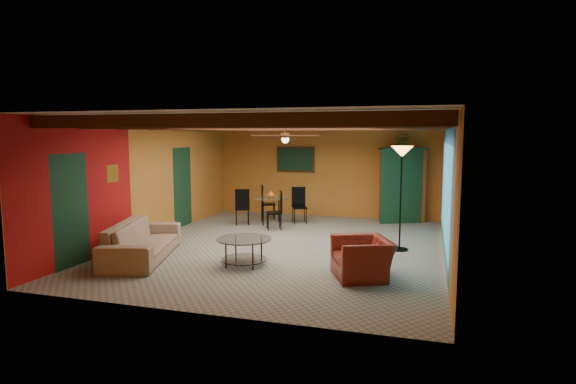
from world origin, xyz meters
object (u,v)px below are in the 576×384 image
(coffee_table, at_px, (244,252))
(floor_lamp, at_px, (401,198))
(armchair, at_px, (362,258))
(armoire, at_px, (402,186))
(sofa, at_px, (142,240))
(dining_table, at_px, (271,206))
(potted_plant, at_px, (403,142))
(vase, at_px, (271,184))

(coffee_table, height_order, floor_lamp, floor_lamp)
(armchair, relative_size, armoire, 0.52)
(sofa, distance_m, dining_table, 4.29)
(sofa, xyz_separation_m, potted_plant, (4.54, 5.45, 1.84))
(dining_table, bearing_deg, coffee_table, -78.19)
(armchair, height_order, potted_plant, potted_plant)
(coffee_table, height_order, dining_table, dining_table)
(armoire, relative_size, vase, 10.19)
(dining_table, xyz_separation_m, floor_lamp, (3.49, -1.99, 0.59))
(armoire, bearing_deg, coffee_table, -139.44)
(dining_table, distance_m, armoire, 3.62)
(sofa, xyz_separation_m, floor_lamp, (4.70, 2.12, 0.73))
(armchair, height_order, floor_lamp, floor_lamp)
(armoire, bearing_deg, sofa, -154.26)
(dining_table, bearing_deg, floor_lamp, -29.77)
(coffee_table, bearing_deg, dining_table, 101.81)
(armchair, bearing_deg, armoire, 153.27)
(potted_plant, distance_m, vase, 3.75)
(dining_table, height_order, floor_lamp, floor_lamp)
(sofa, distance_m, armchair, 4.22)
(coffee_table, xyz_separation_m, potted_plant, (2.49, 5.33, 1.94))
(armchair, relative_size, floor_lamp, 0.47)
(armoire, height_order, floor_lamp, floor_lamp)
(sofa, distance_m, coffee_table, 2.06)
(potted_plant, bearing_deg, floor_lamp, -87.23)
(coffee_table, bearing_deg, floor_lamp, 37.09)
(floor_lamp, xyz_separation_m, potted_plant, (-0.16, 3.33, 1.11))
(armoire, xyz_separation_m, floor_lamp, (0.16, -3.33, 0.10))
(coffee_table, relative_size, dining_table, 0.53)
(sofa, height_order, potted_plant, potted_plant)
(armoire, xyz_separation_m, vase, (-3.32, -1.34, 0.09))
(sofa, bearing_deg, floor_lamp, -82.65)
(sofa, relative_size, dining_table, 1.29)
(sofa, bearing_deg, armoire, -56.71)
(coffee_table, height_order, vase, vase)
(coffee_table, bearing_deg, sofa, -176.78)
(coffee_table, distance_m, vase, 4.16)
(dining_table, bearing_deg, vase, 0.00)
(armoire, distance_m, vase, 3.58)
(coffee_table, distance_m, potted_plant, 6.19)
(sofa, xyz_separation_m, coffee_table, (2.06, 0.12, -0.10))
(armoire, height_order, potted_plant, potted_plant)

